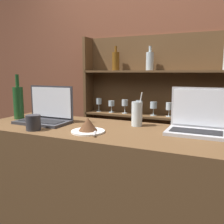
{
  "coord_description": "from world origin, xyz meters",
  "views": [
    {
      "loc": [
        0.67,
        -1.02,
        1.36
      ],
      "look_at": [
        0.06,
        0.32,
        1.13
      ],
      "focal_mm": 40.0,
      "sensor_mm": 36.0,
      "label": 1
    }
  ],
  "objects_px": {
    "laptop_far": "(197,122)",
    "cake_plate": "(88,126)",
    "water_glass": "(137,114)",
    "wine_bottle_green": "(18,102)",
    "laptop_near": "(46,114)",
    "coffee_cup": "(33,123)"
  },
  "relations": [
    {
      "from": "laptop_far",
      "to": "coffee_cup",
      "type": "xyz_separation_m",
      "value": [
        -0.87,
        -0.33,
        -0.01
      ]
    },
    {
      "from": "laptop_far",
      "to": "cake_plate",
      "type": "bearing_deg",
      "value": -156.16
    },
    {
      "from": "cake_plate",
      "to": "coffee_cup",
      "type": "distance_m",
      "value": 0.33
    },
    {
      "from": "cake_plate",
      "to": "wine_bottle_green",
      "type": "distance_m",
      "value": 0.69
    },
    {
      "from": "water_glass",
      "to": "coffee_cup",
      "type": "relative_size",
      "value": 2.39
    },
    {
      "from": "laptop_near",
      "to": "coffee_cup",
      "type": "height_order",
      "value": "laptop_near"
    },
    {
      "from": "laptop_near",
      "to": "coffee_cup",
      "type": "xyz_separation_m",
      "value": [
        0.08,
        -0.21,
        -0.01
      ]
    },
    {
      "from": "laptop_far",
      "to": "water_glass",
      "type": "distance_m",
      "value": 0.37
    },
    {
      "from": "laptop_near",
      "to": "water_glass",
      "type": "bearing_deg",
      "value": 14.41
    },
    {
      "from": "laptop_near",
      "to": "wine_bottle_green",
      "type": "xyz_separation_m",
      "value": [
        -0.27,
        0.03,
        0.06
      ]
    },
    {
      "from": "laptop_far",
      "to": "cake_plate",
      "type": "distance_m",
      "value": 0.61
    },
    {
      "from": "laptop_near",
      "to": "water_glass",
      "type": "distance_m",
      "value": 0.61
    },
    {
      "from": "cake_plate",
      "to": "wine_bottle_green",
      "type": "relative_size",
      "value": 0.59
    },
    {
      "from": "laptop_near",
      "to": "laptop_far",
      "type": "distance_m",
      "value": 0.96
    },
    {
      "from": "water_glass",
      "to": "wine_bottle_green",
      "type": "relative_size",
      "value": 0.67
    },
    {
      "from": "laptop_near",
      "to": "laptop_far",
      "type": "relative_size",
      "value": 1.1
    },
    {
      "from": "wine_bottle_green",
      "to": "cake_plate",
      "type": "bearing_deg",
      "value": -13.09
    },
    {
      "from": "water_glass",
      "to": "wine_bottle_green",
      "type": "xyz_separation_m",
      "value": [
        -0.86,
        -0.12,
        0.05
      ]
    },
    {
      "from": "cake_plate",
      "to": "coffee_cup",
      "type": "height_order",
      "value": "coffee_cup"
    },
    {
      "from": "laptop_near",
      "to": "laptop_far",
      "type": "bearing_deg",
      "value": 7.31
    },
    {
      "from": "laptop_far",
      "to": "water_glass",
      "type": "xyz_separation_m",
      "value": [
        -0.36,
        0.03,
        0.02
      ]
    },
    {
      "from": "laptop_far",
      "to": "laptop_near",
      "type": "bearing_deg",
      "value": -172.69
    }
  ]
}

